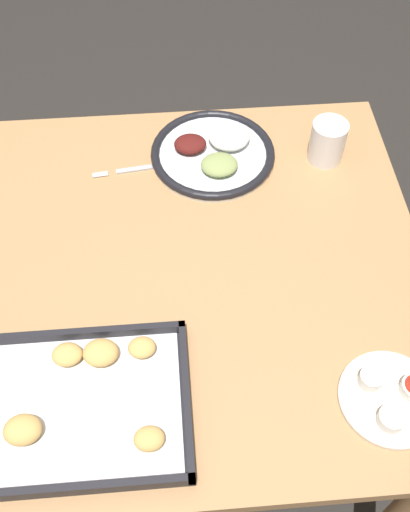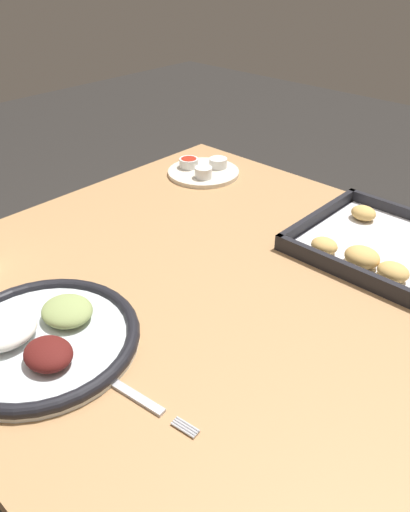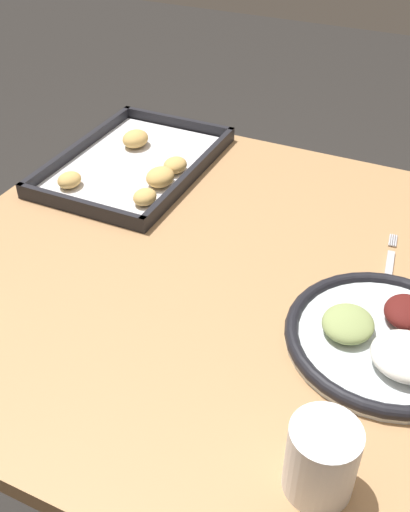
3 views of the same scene
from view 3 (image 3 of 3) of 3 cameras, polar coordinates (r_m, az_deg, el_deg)
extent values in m
cube|color=#AD7F51|center=(1.00, 0.43, -1.48)|extent=(0.92, 0.92, 0.03)
cylinder|color=#AD7F51|center=(1.68, -6.44, -0.11)|extent=(0.06, 0.06, 0.75)
cylinder|color=silver|center=(0.89, 16.67, -7.72)|extent=(0.28, 0.28, 0.01)
torus|color=black|center=(0.89, 16.73, -7.44)|extent=(0.28, 0.28, 0.02)
ellipsoid|color=silver|center=(0.84, 18.65, -9.02)|extent=(0.09, 0.09, 0.03)
ellipsoid|color=#511614|center=(0.91, 18.59, -5.04)|extent=(0.07, 0.06, 0.03)
ellipsoid|color=#8C9E5B|center=(0.87, 13.46, -6.28)|extent=(0.08, 0.07, 0.03)
cube|color=#B2B2B7|center=(1.01, 17.03, -1.85)|extent=(0.14, 0.03, 0.00)
cylinder|color=#B2B2B7|center=(1.09, 17.74, 1.36)|extent=(0.04, 0.01, 0.00)
cylinder|color=#B2B2B7|center=(1.09, 17.56, 1.40)|extent=(0.04, 0.01, 0.00)
cylinder|color=#B2B2B7|center=(1.09, 17.37, 1.44)|extent=(0.04, 0.01, 0.00)
cylinder|color=#B2B2B7|center=(1.09, 17.19, 1.47)|extent=(0.04, 0.01, 0.00)
cube|color=black|center=(1.27, -6.71, 8.54)|extent=(0.41, 0.28, 0.01)
cube|color=silver|center=(1.27, -6.73, 8.69)|extent=(0.37, 0.26, 0.00)
cube|color=black|center=(1.21, -1.23, 7.92)|extent=(0.41, 0.01, 0.02)
cube|color=black|center=(1.34, -11.79, 10.18)|extent=(0.41, 0.01, 0.02)
cube|color=black|center=(1.13, -11.86, 4.72)|extent=(0.01, 0.28, 0.02)
cube|color=black|center=(1.42, -2.63, 12.60)|extent=(0.01, 0.28, 0.02)
ellipsoid|color=tan|center=(1.23, -2.86, 8.64)|extent=(0.05, 0.05, 0.03)
ellipsoid|color=tan|center=(1.33, -6.64, 11.03)|extent=(0.06, 0.05, 0.03)
ellipsoid|color=tan|center=(1.18, -4.29, 7.51)|extent=(0.06, 0.05, 0.03)
ellipsoid|color=tan|center=(1.13, -5.75, 5.63)|extent=(0.05, 0.04, 0.03)
ellipsoid|color=tan|center=(1.21, -12.79, 7.08)|extent=(0.05, 0.04, 0.03)
cylinder|color=white|center=(0.69, 11.02, -18.46)|extent=(0.08, 0.08, 0.10)
camera|label=1|loc=(1.30, -41.99, 47.07)|focal=42.00mm
camera|label=2|loc=(1.21, 39.08, 24.72)|focal=35.00mm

